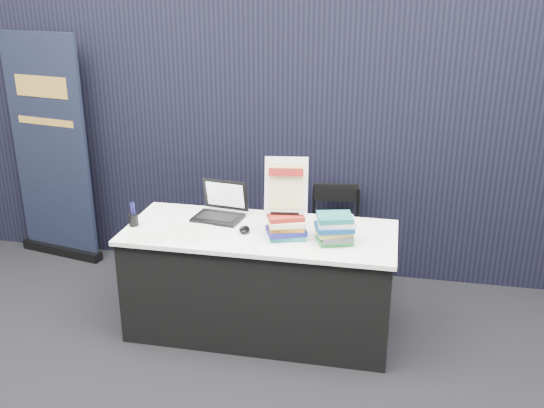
{
  "coord_description": "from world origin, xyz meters",
  "views": [
    {
      "loc": [
        0.83,
        -3.07,
        2.31
      ],
      "look_at": [
        0.08,
        0.55,
        0.94
      ],
      "focal_mm": 40.0,
      "sensor_mm": 36.0,
      "label": 1
    }
  ],
  "objects_px": {
    "display_table": "(260,281)",
    "book_stack_tall": "(285,226)",
    "book_stack_short": "(335,229)",
    "laptop": "(220,209)",
    "pullup_banner": "(52,162)",
    "info_sign": "(286,186)",
    "stacking_chair": "(333,233)"
  },
  "relations": [
    {
      "from": "display_table",
      "to": "book_stack_short",
      "type": "xyz_separation_m",
      "value": [
        0.5,
        -0.09,
        0.47
      ]
    },
    {
      "from": "book_stack_tall",
      "to": "laptop",
      "type": "bearing_deg",
      "value": 153.68
    },
    {
      "from": "display_table",
      "to": "laptop",
      "type": "xyz_separation_m",
      "value": [
        -0.33,
        0.18,
        0.43
      ]
    },
    {
      "from": "pullup_banner",
      "to": "display_table",
      "type": "bearing_deg",
      "value": -11.46
    },
    {
      "from": "book_stack_short",
      "to": "stacking_chair",
      "type": "height_order",
      "value": "book_stack_short"
    },
    {
      "from": "stacking_chair",
      "to": "display_table",
      "type": "bearing_deg",
      "value": -126.8
    },
    {
      "from": "info_sign",
      "to": "pullup_banner",
      "type": "relative_size",
      "value": 0.19
    },
    {
      "from": "display_table",
      "to": "info_sign",
      "type": "xyz_separation_m",
      "value": [
        0.18,
        -0.04,
        0.71
      ]
    },
    {
      "from": "book_stack_tall",
      "to": "book_stack_short",
      "type": "distance_m",
      "value": 0.32
    },
    {
      "from": "info_sign",
      "to": "display_table",
      "type": "bearing_deg",
      "value": 159.51
    },
    {
      "from": "display_table",
      "to": "stacking_chair",
      "type": "bearing_deg",
      "value": 60.68
    },
    {
      "from": "display_table",
      "to": "laptop",
      "type": "bearing_deg",
      "value": 151.15
    },
    {
      "from": "book_stack_short",
      "to": "stacking_chair",
      "type": "bearing_deg",
      "value": 95.91
    },
    {
      "from": "book_stack_tall",
      "to": "stacking_chair",
      "type": "xyz_separation_m",
      "value": [
        0.23,
        0.82,
        -0.37
      ]
    },
    {
      "from": "display_table",
      "to": "book_stack_short",
      "type": "bearing_deg",
      "value": -10.56
    },
    {
      "from": "display_table",
      "to": "book_stack_tall",
      "type": "relative_size",
      "value": 6.54
    },
    {
      "from": "display_table",
      "to": "pullup_banner",
      "type": "bearing_deg",
      "value": 156.66
    },
    {
      "from": "laptop",
      "to": "book_stack_tall",
      "type": "distance_m",
      "value": 0.57
    },
    {
      "from": "laptop",
      "to": "stacking_chair",
      "type": "bearing_deg",
      "value": 44.81
    },
    {
      "from": "info_sign",
      "to": "pullup_banner",
      "type": "distance_m",
      "value": 2.39
    },
    {
      "from": "display_table",
      "to": "book_stack_short",
      "type": "relative_size",
      "value": 7.1
    },
    {
      "from": "display_table",
      "to": "book_stack_tall",
      "type": "xyz_separation_m",
      "value": [
        0.18,
        -0.07,
        0.45
      ]
    },
    {
      "from": "display_table",
      "to": "stacking_chair",
      "type": "xyz_separation_m",
      "value": [
        0.42,
        0.74,
        0.08
      ]
    },
    {
      "from": "book_stack_tall",
      "to": "book_stack_short",
      "type": "xyz_separation_m",
      "value": [
        0.32,
        -0.02,
        0.01
      ]
    },
    {
      "from": "laptop",
      "to": "book_stack_tall",
      "type": "relative_size",
      "value": 1.29
    },
    {
      "from": "book_stack_tall",
      "to": "info_sign",
      "type": "relative_size",
      "value": 0.74
    },
    {
      "from": "laptop",
      "to": "pullup_banner",
      "type": "bearing_deg",
      "value": 165.57
    },
    {
      "from": "laptop",
      "to": "stacking_chair",
      "type": "xyz_separation_m",
      "value": [
        0.75,
        0.56,
        -0.35
      ]
    },
    {
      "from": "info_sign",
      "to": "stacking_chair",
      "type": "relative_size",
      "value": 0.46
    },
    {
      "from": "pullup_banner",
      "to": "laptop",
      "type": "bearing_deg",
      "value": -10.33
    },
    {
      "from": "display_table",
      "to": "info_sign",
      "type": "distance_m",
      "value": 0.73
    },
    {
      "from": "book_stack_short",
      "to": "stacking_chair",
      "type": "distance_m",
      "value": 0.93
    }
  ]
}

